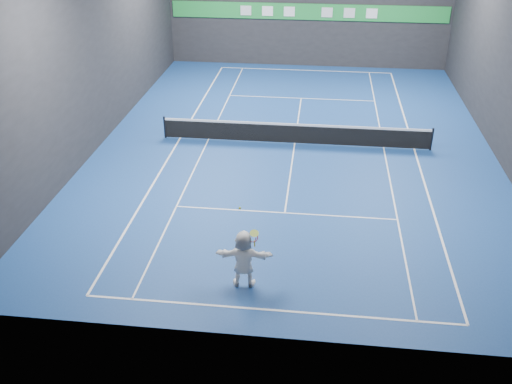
# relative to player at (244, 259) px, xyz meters

# --- Properties ---
(ground) EXTENTS (26.00, 26.00, 0.00)m
(ground) POSITION_rel_player_xyz_m (0.93, 10.79, -0.93)
(ground) COLOR navy
(ground) RESTS_ON ground
(wall_front) EXTENTS (18.00, 0.10, 9.00)m
(wall_front) POSITION_rel_player_xyz_m (0.93, -2.21, 3.57)
(wall_front) COLOR #232325
(wall_front) RESTS_ON ground
(wall_left) EXTENTS (0.10, 26.00, 9.00)m
(wall_left) POSITION_rel_player_xyz_m (-8.07, 10.79, 3.57)
(wall_left) COLOR #232325
(wall_left) RESTS_ON ground
(baseline_near) EXTENTS (10.98, 0.08, 0.01)m
(baseline_near) POSITION_rel_player_xyz_m (0.93, -1.10, -0.93)
(baseline_near) COLOR white
(baseline_near) RESTS_ON ground
(baseline_far) EXTENTS (10.98, 0.08, 0.01)m
(baseline_far) POSITION_rel_player_xyz_m (0.93, 22.68, -0.93)
(baseline_far) COLOR white
(baseline_far) RESTS_ON ground
(sideline_doubles_left) EXTENTS (0.08, 23.78, 0.01)m
(sideline_doubles_left) POSITION_rel_player_xyz_m (-4.56, 10.79, -0.93)
(sideline_doubles_left) COLOR white
(sideline_doubles_left) RESTS_ON ground
(sideline_doubles_right) EXTENTS (0.08, 23.78, 0.01)m
(sideline_doubles_right) POSITION_rel_player_xyz_m (6.42, 10.79, -0.93)
(sideline_doubles_right) COLOR white
(sideline_doubles_right) RESTS_ON ground
(sideline_singles_left) EXTENTS (0.06, 23.78, 0.01)m
(sideline_singles_left) POSITION_rel_player_xyz_m (-3.18, 10.79, -0.93)
(sideline_singles_left) COLOR white
(sideline_singles_left) RESTS_ON ground
(sideline_singles_right) EXTENTS (0.06, 23.78, 0.01)m
(sideline_singles_right) POSITION_rel_player_xyz_m (5.04, 10.79, -0.93)
(sideline_singles_right) COLOR white
(sideline_singles_right) RESTS_ON ground
(service_line_near) EXTENTS (8.23, 0.06, 0.01)m
(service_line_near) POSITION_rel_player_xyz_m (0.93, 4.39, -0.93)
(service_line_near) COLOR white
(service_line_near) RESTS_ON ground
(service_line_far) EXTENTS (8.23, 0.06, 0.01)m
(service_line_far) POSITION_rel_player_xyz_m (0.93, 17.19, -0.93)
(service_line_far) COLOR white
(service_line_far) RESTS_ON ground
(center_service_line) EXTENTS (0.06, 12.80, 0.01)m
(center_service_line) POSITION_rel_player_xyz_m (0.93, 10.79, -0.93)
(center_service_line) COLOR white
(center_service_line) RESTS_ON ground
(player) EXTENTS (1.75, 0.62, 1.87)m
(player) POSITION_rel_player_xyz_m (0.00, 0.00, 0.00)
(player) COLOR white
(player) RESTS_ON ground
(tennis_ball) EXTENTS (0.07, 0.07, 0.07)m
(tennis_ball) POSITION_rel_player_xyz_m (-0.11, 0.13, 1.67)
(tennis_ball) COLOR yellow
(tennis_ball) RESTS_ON player
(tennis_net) EXTENTS (12.50, 0.10, 1.07)m
(tennis_net) POSITION_rel_player_xyz_m (0.93, 10.79, -0.39)
(tennis_net) COLOR black
(tennis_net) RESTS_ON ground
(sponsor_banner) EXTENTS (17.64, 0.11, 1.00)m
(sponsor_banner) POSITION_rel_player_xyz_m (0.93, 23.72, 2.57)
(sponsor_banner) COLOR green
(sponsor_banner) RESTS_ON wall_back
(tennis_racket) EXTENTS (0.43, 0.35, 0.54)m
(tennis_racket) POSITION_rel_player_xyz_m (0.29, 0.05, 0.74)
(tennis_racket) COLOR red
(tennis_racket) RESTS_ON player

